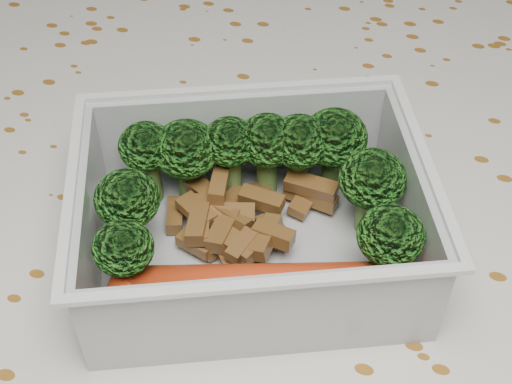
# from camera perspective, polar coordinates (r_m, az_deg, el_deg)

# --- Properties ---
(dining_table) EXTENTS (1.40, 0.90, 0.75)m
(dining_table) POSITION_cam_1_polar(r_m,az_deg,el_deg) (0.49, 0.26, -9.05)
(dining_table) COLOR brown
(dining_table) RESTS_ON ground
(tablecloth) EXTENTS (1.46, 0.96, 0.19)m
(tablecloth) POSITION_cam_1_polar(r_m,az_deg,el_deg) (0.45, 0.28, -5.38)
(tablecloth) COLOR silver
(tablecloth) RESTS_ON dining_table
(lunch_container) EXTENTS (0.23, 0.21, 0.07)m
(lunch_container) POSITION_cam_1_polar(r_m,az_deg,el_deg) (0.39, -0.32, -2.85)
(lunch_container) COLOR silver
(lunch_container) RESTS_ON tablecloth
(broccoli_florets) EXTENTS (0.18, 0.15, 0.06)m
(broccoli_florets) POSITION_cam_1_polar(r_m,az_deg,el_deg) (0.39, 0.04, 1.67)
(broccoli_florets) COLOR #608C3F
(broccoli_florets) RESTS_ON lunch_container
(meat_pile) EXTENTS (0.10, 0.08, 0.03)m
(meat_pile) POSITION_cam_1_polar(r_m,az_deg,el_deg) (0.40, -1.48, -1.99)
(meat_pile) COLOR brown
(meat_pile) RESTS_ON lunch_container
(sausage) EXTENTS (0.16, 0.07, 0.03)m
(sausage) POSITION_cam_1_polar(r_m,az_deg,el_deg) (0.37, 0.93, -7.66)
(sausage) COLOR #BA3414
(sausage) RESTS_ON lunch_container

